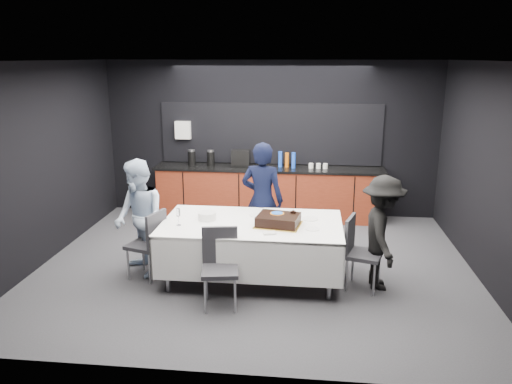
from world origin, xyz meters
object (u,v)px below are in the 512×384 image
chair_left (150,240)px  person_right (382,233)px  chair_right (358,248)px  chair_near (220,261)px  plate_stack (207,216)px  cake_assembly (278,220)px  champagne_flute (178,213)px  party_table (252,232)px  person_left (139,218)px  person_center (262,200)px

chair_left → person_right: person_right is taller
chair_left → person_right: size_ratio=0.64×
chair_right → chair_near: 1.76m
plate_stack → person_right: person_right is taller
plate_stack → cake_assembly: bearing=-7.6°
champagne_flute → chair_right: bearing=2.5°
party_table → person_left: person_left is taller
cake_assembly → plate_stack: cake_assembly is taller
plate_stack → chair_right: bearing=-4.8°
person_center → person_left: 1.76m
cake_assembly → chair_near: cake_assembly is taller
chair_near → person_center: 1.61m
chair_near → person_center: size_ratio=0.55×
party_table → champagne_flute: 0.98m
chair_left → chair_near: size_ratio=1.00×
person_right → chair_right: bearing=96.9°
person_left → champagne_flute: bearing=31.6°
cake_assembly → champagne_flute: size_ratio=2.77×
party_table → person_right: person_right is taller
cake_assembly → plate_stack: bearing=172.4°
champagne_flute → person_left: (-0.59, 0.20, -0.15)m
cake_assembly → person_center: person_center is taller
party_table → plate_stack: size_ratio=9.72×
party_table → cake_assembly: 0.41m
chair_left → chair_near: (1.03, -0.60, 0.00)m
chair_near → person_right: (1.94, 0.66, 0.19)m
plate_stack → person_center: size_ratio=0.14×
cake_assembly → person_right: size_ratio=0.43×
plate_stack → person_center: 1.00m
champagne_flute → chair_right: champagne_flute is taller
party_table → chair_left: (-1.32, -0.15, -0.11)m
champagne_flute → chair_left: (-0.41, 0.07, -0.40)m
chair_near → person_left: (-1.21, 0.72, 0.25)m
person_center → person_right: (1.59, -0.87, -0.12)m
chair_right → person_left: (-2.86, 0.10, 0.25)m
chair_near → person_center: person_center is taller
champagne_flute → person_right: 2.57m
person_right → champagne_flute: bearing=91.5°
chair_near → cake_assembly: bearing=45.9°
party_table → chair_near: bearing=-111.3°
cake_assembly → chair_right: (1.01, -0.04, -0.31)m
cake_assembly → person_left: 1.85m
person_left → party_table: bearing=51.0°
party_table → chair_right: 1.37m
chair_right → person_center: bearing=144.8°
party_table → plate_stack: (-0.60, 0.04, 0.19)m
plate_stack → person_left: 0.91m
party_table → person_left: 1.51m
plate_stack → party_table: bearing=-4.2°
plate_stack → person_left: person_left is taller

